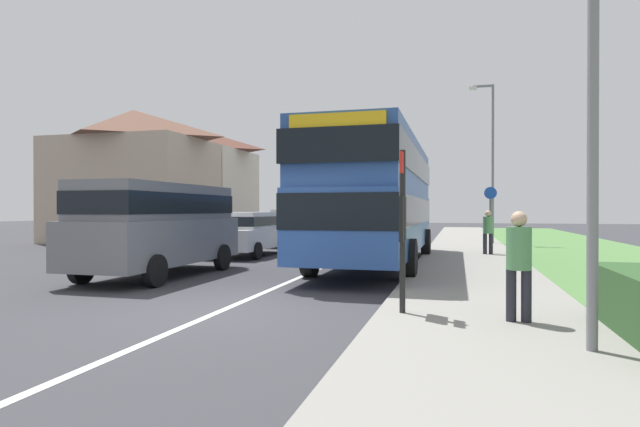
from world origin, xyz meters
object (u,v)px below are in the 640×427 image
bus_stop_sign (403,220)px  pedestrian_walking_away (488,230)px  double_decker_bus (377,195)px  street_lamp_mid (491,154)px  parked_car_silver (296,226)px  street_lamp_near (582,1)px  parked_van_grey (159,222)px  parked_car_white (248,232)px  pedestrian_at_stop (519,261)px  cycle_route_sign (490,217)px

bus_stop_sign → pedestrian_walking_away: bearing=80.7°
double_decker_bus → street_lamp_mid: street_lamp_mid is taller
parked_car_silver → street_lamp_near: bearing=-62.3°
parked_van_grey → parked_car_white: size_ratio=1.23×
double_decker_bus → street_lamp_near: size_ratio=1.55×
double_decker_bus → pedestrian_at_stop: bearing=-67.5°
pedestrian_walking_away → street_lamp_near: street_lamp_near is taller
pedestrian_at_stop → parked_car_silver: bearing=118.3°
pedestrian_walking_away → parked_van_grey: bearing=-137.8°
parked_car_silver → pedestrian_walking_away: 9.25m
parked_car_silver → street_lamp_mid: (8.85, 2.51, 3.42)m
parked_car_silver → street_lamp_mid: street_lamp_mid is taller
pedestrian_at_stop → bus_stop_sign: bearing=172.6°
pedestrian_at_stop → street_lamp_mid: size_ratio=0.22×
street_lamp_near → bus_stop_sign: bearing=143.9°
double_decker_bus → parked_car_silver: (-5.02, 7.55, -1.21)m
pedestrian_at_stop → street_lamp_near: size_ratio=0.24×
street_lamp_mid → street_lamp_near: bearing=-90.4°
double_decker_bus → cycle_route_sign: double_decker_bus is taller
pedestrian_at_stop → bus_stop_sign: (-1.64, 0.21, 0.56)m
parked_car_silver → cycle_route_sign: size_ratio=1.73×
parked_car_white → street_lamp_mid: (8.89, 8.07, 3.46)m
pedestrian_at_stop → street_lamp_near: street_lamp_near is taller
parked_van_grey → pedestrian_at_stop: size_ratio=3.17×
parked_van_grey → parked_car_white: bearing=90.9°
bus_stop_sign → street_lamp_near: street_lamp_near is taller
pedestrian_walking_away → bus_stop_sign: (-1.84, -11.17, 0.56)m
parked_van_grey → street_lamp_near: 10.42m
pedestrian_walking_away → pedestrian_at_stop: bearing=-91.0°
parked_car_silver → street_lamp_near: 19.00m
parked_van_grey → pedestrian_at_stop: 9.00m
parked_car_white → street_lamp_near: street_lamp_near is taller
double_decker_bus → bus_stop_sign: (1.55, -7.48, -0.60)m
pedestrian_walking_away → cycle_route_sign: (0.11, 0.45, 0.45)m
bus_stop_sign → cycle_route_sign: bearing=80.5°
pedestrian_walking_away → bus_stop_sign: bus_stop_sign is taller
double_decker_bus → parked_car_white: 5.58m
parked_van_grey → bus_stop_sign: bus_stop_sign is taller
parked_van_grey → cycle_route_sign: size_ratio=2.10×
parked_car_silver → pedestrian_walking_away: bearing=-24.7°
parked_car_white → street_lamp_near: size_ratio=0.62×
pedestrian_walking_away → bus_stop_sign: 11.33m
pedestrian_at_stop → bus_stop_sign: 1.75m
cycle_route_sign → parked_car_silver: bearing=158.1°
pedestrian_walking_away → double_decker_bus: bearing=-132.5°
double_decker_bus → parked_car_silver: 9.15m
street_lamp_near → street_lamp_mid: 19.12m
parked_car_white → parked_car_silver: 5.56m
double_decker_bus → bus_stop_sign: 7.66m
parked_car_white → bus_stop_sign: size_ratio=1.66×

